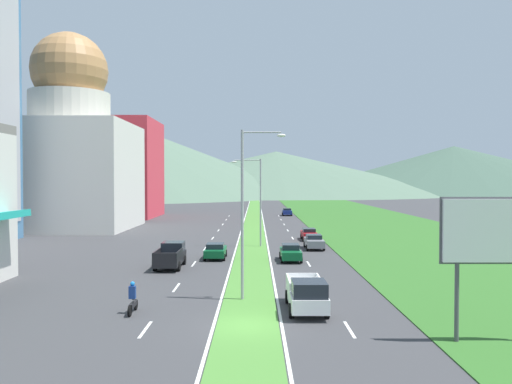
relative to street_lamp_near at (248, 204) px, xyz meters
name	(u,v)px	position (x,y,z in m)	size (l,w,h in m)	color
ground_plane	(249,327)	(0.16, -5.59, -5.98)	(600.00, 600.00, 0.00)	#38383A
grass_median	(255,223)	(0.16, 54.41, -5.95)	(3.20, 240.00, 0.06)	#477F33
grass_verge_right	(376,223)	(20.76, 54.41, -5.95)	(24.00, 240.00, 0.06)	#2D6023
lane_dash_left_2	(147,329)	(-4.94, -6.12, -5.97)	(0.16, 2.80, 0.01)	silver
lane_dash_left_3	(178,287)	(-4.94, 3.62, -5.97)	(0.16, 2.80, 0.01)	silver
lane_dash_left_4	(195,264)	(-4.94, 13.36, -5.97)	(0.16, 2.80, 0.01)	silver
lane_dash_left_5	(206,249)	(-4.94, 23.09, -5.97)	(0.16, 2.80, 0.01)	silver
lane_dash_left_6	(214,238)	(-4.94, 32.83, -5.97)	(0.16, 2.80, 0.01)	silver
lane_dash_left_7	(220,230)	(-4.94, 42.57, -5.97)	(0.16, 2.80, 0.01)	silver
lane_dash_left_8	(224,224)	(-4.94, 52.30, -5.97)	(0.16, 2.80, 0.01)	silver
lane_dash_left_9	(228,220)	(-4.94, 62.04, -5.97)	(0.16, 2.80, 0.01)	silver
lane_dash_left_10	(231,216)	(-4.94, 71.78, -5.97)	(0.16, 2.80, 0.01)	silver
lane_dash_right_2	(351,330)	(5.26, -6.12, -5.97)	(0.16, 2.80, 0.01)	silver
lane_dash_right_3	(325,287)	(5.26, 3.62, -5.97)	(0.16, 2.80, 0.01)	silver
lane_dash_right_4	(310,264)	(5.26, 13.36, -5.97)	(0.16, 2.80, 0.01)	silver
lane_dash_right_5	(301,249)	(5.26, 23.09, -5.97)	(0.16, 2.80, 0.01)	silver
lane_dash_right_6	(294,238)	(5.26, 32.83, -5.97)	(0.16, 2.80, 0.01)	silver
lane_dash_right_7	(289,230)	(5.26, 42.57, -5.97)	(0.16, 2.80, 0.01)	silver
lane_dash_right_8	(286,224)	(5.26, 52.30, -5.97)	(0.16, 2.80, 0.01)	silver
lane_dash_right_9	(283,220)	(5.26, 62.04, -5.97)	(0.16, 2.80, 0.01)	silver
lane_dash_right_10	(280,216)	(5.26, 71.78, -5.97)	(0.16, 2.80, 0.01)	silver
edge_line_median_left	(245,223)	(-1.59, 54.41, -5.97)	(0.16, 240.00, 0.01)	silver
edge_line_median_right	(265,223)	(1.91, 54.41, -5.97)	(0.16, 240.00, 0.01)	silver
domed_building	(72,150)	(-27.70, 45.47, 6.00)	(18.50, 18.50, 29.69)	silver
midrise_colored	(115,169)	(-27.79, 69.10, 3.65)	(17.02, 17.02, 19.26)	#D83847
hill_far_left	(92,153)	(-81.34, 217.14, 14.83)	(219.58, 219.58, 41.62)	#516B56
hill_far_center	(278,172)	(11.64, 243.84, 5.43)	(194.38, 194.38, 22.81)	#516B56
hill_far_right	(455,169)	(114.16, 256.98, 7.32)	(186.91, 186.91, 26.60)	#3D5647
street_lamp_near	(248,204)	(0.00, 0.00, 0.00)	(2.78, 0.28, 10.56)	#99999E
street_lamp_mid	(259,196)	(0.75, 24.73, -0.34)	(3.28, 0.28, 9.79)	#99999E
billboard_roadside	(496,237)	(11.46, -8.14, -1.08)	(4.93, 0.28, 6.70)	#4C4C51
car_0	(316,242)	(6.85, 22.95, -5.19)	(1.97, 4.39, 1.54)	slate
car_1	(217,251)	(-3.25, 16.31, -5.23)	(2.01, 4.21, 1.47)	#0C5128
car_2	(311,234)	(7.16, 31.01, -5.24)	(1.89, 4.48, 1.42)	maroon
car_3	(289,212)	(7.03, 72.87, -5.20)	(2.00, 4.08, 1.51)	navy
car_4	(292,252)	(3.77, 15.06, -5.20)	(1.95, 4.19, 1.53)	#0C5128
pickup_truck_0	(308,294)	(3.46, -2.71, -5.00)	(2.18, 5.40, 2.00)	silver
pickup_truck_1	(172,256)	(-6.70, 11.76, -5.00)	(2.18, 5.40, 2.00)	black
motorcycle_rider	(134,300)	(-6.32, -3.07, -5.23)	(0.36, 2.00, 1.80)	black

